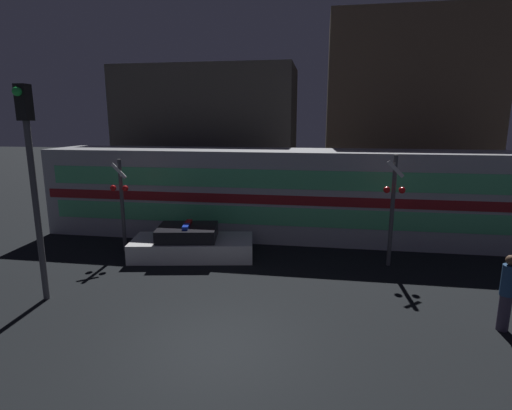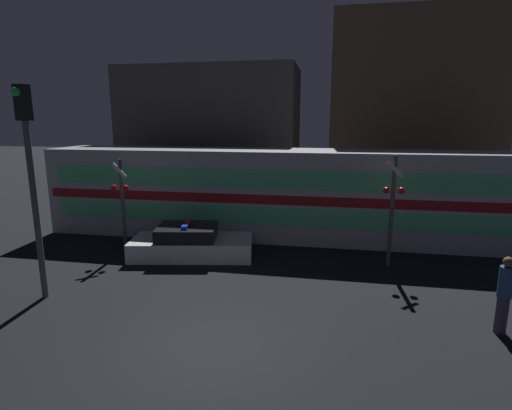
# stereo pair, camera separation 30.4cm
# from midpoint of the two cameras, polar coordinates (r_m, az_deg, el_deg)

# --- Properties ---
(ground_plane) EXTENTS (120.00, 120.00, 0.00)m
(ground_plane) POSITION_cam_midpoint_polar(r_m,az_deg,el_deg) (9.25, -6.70, -19.83)
(ground_plane) COLOR black
(train) EXTENTS (22.52, 2.86, 3.67)m
(train) POSITION_cam_midpoint_polar(r_m,az_deg,el_deg) (16.81, 7.34, 1.51)
(train) COLOR #B7BABF
(train) RESTS_ON ground_plane
(police_car) EXTENTS (4.58, 2.60, 1.26)m
(police_car) POSITION_cam_midpoint_polar(r_m,az_deg,el_deg) (14.74, -9.77, -5.53)
(police_car) COLOR silver
(police_car) RESTS_ON ground_plane
(pedestrian) EXTENTS (0.31, 0.31, 1.86)m
(pedestrian) POSITION_cam_midpoint_polar(r_m,az_deg,el_deg) (11.05, 31.53, -10.58)
(pedestrian) COLOR #3F384C
(pedestrian) RESTS_ON ground_plane
(crossing_signal_near) EXTENTS (0.69, 0.31, 3.77)m
(crossing_signal_near) POSITION_cam_midpoint_polar(r_m,az_deg,el_deg) (13.92, 18.35, -0.11)
(crossing_signal_near) COLOR #4C4C51
(crossing_signal_near) RESTS_ON ground_plane
(crossing_signal_far) EXTENTS (0.69, 0.31, 3.49)m
(crossing_signal_far) POSITION_cam_midpoint_polar(r_m,az_deg,el_deg) (15.62, -19.19, 0.54)
(crossing_signal_far) COLOR #4C4C51
(crossing_signal_far) RESTS_ON ground_plane
(traffic_light_corner) EXTENTS (0.30, 0.46, 5.76)m
(traffic_light_corner) POSITION_cam_midpoint_polar(r_m,az_deg,el_deg) (12.00, -30.06, 4.54)
(traffic_light_corner) COLOR #4C4C51
(traffic_light_corner) RESTS_ON ground_plane
(building_left) EXTENTS (9.79, 4.53, 7.74)m
(building_left) POSITION_cam_midpoint_polar(r_m,az_deg,el_deg) (23.45, -7.16, 9.47)
(building_left) COLOR #47423D
(building_left) RESTS_ON ground_plane
(building_center) EXTENTS (8.82, 4.67, 10.44)m
(building_center) POSITION_cam_midpoint_polar(r_m,az_deg,el_deg) (24.47, 20.33, 12.10)
(building_center) COLOR brown
(building_center) RESTS_ON ground_plane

